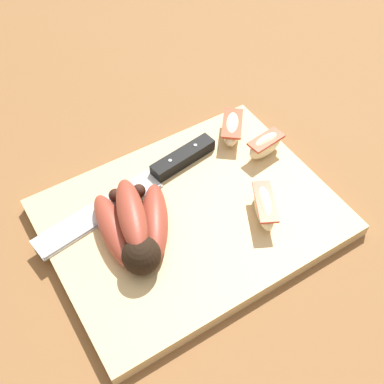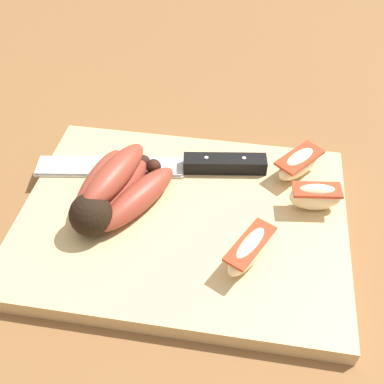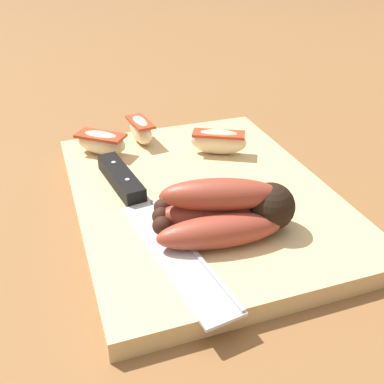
{
  "view_description": "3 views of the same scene",
  "coord_description": "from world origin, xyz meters",
  "px_view_note": "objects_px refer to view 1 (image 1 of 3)",
  "views": [
    {
      "loc": [
        0.19,
        0.33,
        0.52
      ],
      "look_at": [
        -0.02,
        -0.01,
        0.03
      ],
      "focal_mm": 45.21,
      "sensor_mm": 36.0,
      "label": 1
    },
    {
      "loc": [
        -0.08,
        0.35,
        0.4
      ],
      "look_at": [
        -0.02,
        -0.0,
        0.04
      ],
      "focal_mm": 43.62,
      "sensor_mm": 36.0,
      "label": 2
    },
    {
      "loc": [
        0.39,
        -0.14,
        0.28
      ],
      "look_at": [
        0.02,
        -0.01,
        0.03
      ],
      "focal_mm": 42.33,
      "sensor_mm": 36.0,
      "label": 3
    }
  ],
  "objects_px": {
    "apple_wedge_middle": "(264,206)",
    "apple_wedge_near": "(265,145)",
    "chefs_knife": "(156,176)",
    "apple_wedge_far": "(232,128)",
    "banana_bunch": "(135,228)"
  },
  "relations": [
    {
      "from": "apple_wedge_middle",
      "to": "apple_wedge_near",
      "type": "bearing_deg",
      "value": -128.05
    },
    {
      "from": "chefs_knife",
      "to": "apple_wedge_far",
      "type": "relative_size",
      "value": 4.09
    },
    {
      "from": "apple_wedge_near",
      "to": "apple_wedge_far",
      "type": "bearing_deg",
      "value": -72.06
    },
    {
      "from": "banana_bunch",
      "to": "apple_wedge_far",
      "type": "xyz_separation_m",
      "value": [
        -0.2,
        -0.09,
        -0.01
      ]
    },
    {
      "from": "chefs_knife",
      "to": "apple_wedge_near",
      "type": "xyz_separation_m",
      "value": [
        -0.15,
        0.04,
        0.01
      ]
    },
    {
      "from": "chefs_knife",
      "to": "apple_wedge_middle",
      "type": "relative_size",
      "value": 3.85
    },
    {
      "from": "chefs_knife",
      "to": "apple_wedge_far",
      "type": "distance_m",
      "value": 0.14
    },
    {
      "from": "apple_wedge_middle",
      "to": "chefs_knife",
      "type": "bearing_deg",
      "value": -55.37
    },
    {
      "from": "apple_wedge_near",
      "to": "apple_wedge_middle",
      "type": "bearing_deg",
      "value": 51.95
    },
    {
      "from": "apple_wedge_near",
      "to": "apple_wedge_far",
      "type": "relative_size",
      "value": 0.87
    },
    {
      "from": "banana_bunch",
      "to": "chefs_knife",
      "type": "relative_size",
      "value": 0.49
    },
    {
      "from": "banana_bunch",
      "to": "apple_wedge_far",
      "type": "bearing_deg",
      "value": -157.08
    },
    {
      "from": "apple_wedge_middle",
      "to": "banana_bunch",
      "type": "bearing_deg",
      "value": -19.4
    },
    {
      "from": "apple_wedge_middle",
      "to": "apple_wedge_far",
      "type": "relative_size",
      "value": 1.06
    },
    {
      "from": "chefs_knife",
      "to": "apple_wedge_near",
      "type": "height_order",
      "value": "apple_wedge_near"
    }
  ]
}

